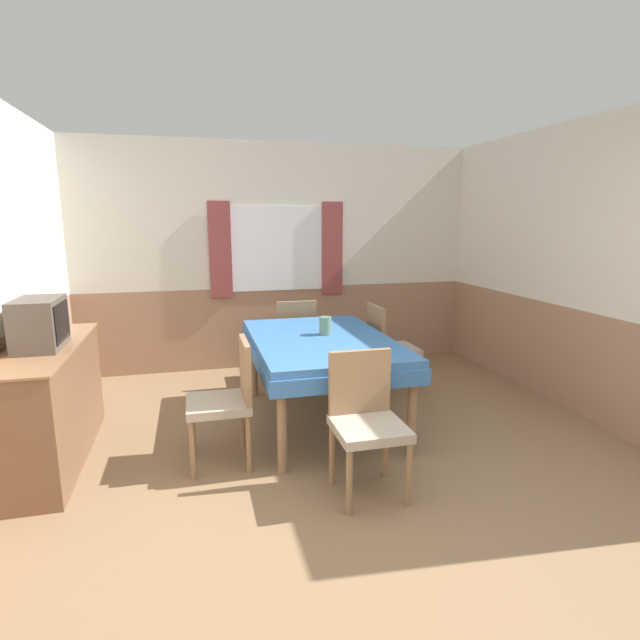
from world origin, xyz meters
name	(u,v)px	position (x,y,z in m)	size (l,w,h in m)	color
ground_plane	(413,568)	(0.00, 0.00, 0.00)	(16.00, 16.00, 0.00)	#846647
wall_back	(280,257)	(0.00, 3.76, 1.30)	(5.00, 0.09, 2.60)	silver
wall_right	(563,268)	(2.32, 1.87, 1.30)	(0.05, 4.14, 2.60)	silver
dining_table	(321,349)	(0.02, 1.93, 0.66)	(1.16, 1.78, 0.76)	#386BA8
chair_head_window	(294,336)	(0.02, 3.08, 0.50)	(0.44, 0.44, 0.91)	#93704C
chair_head_near	(366,417)	(0.02, 0.79, 0.50)	(0.44, 0.44, 0.91)	#93704C
chair_right_far	(388,345)	(0.85, 2.48, 0.50)	(0.44, 0.44, 0.91)	#93704C
chair_left_near	(227,396)	(-0.81, 1.39, 0.50)	(0.44, 0.44, 0.91)	#93704C
sideboard	(50,403)	(-2.06, 1.75, 0.44)	(0.46, 1.55, 0.86)	brown
tv	(40,324)	(-2.05, 1.68, 1.04)	(0.29, 0.45, 0.35)	#51473D
vase	(325,326)	(0.08, 2.02, 0.84)	(0.10, 0.10, 0.16)	slate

